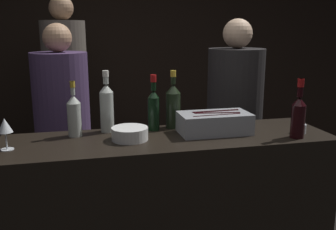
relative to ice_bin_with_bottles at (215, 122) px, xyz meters
The scene contains 14 objects.
wall_back_chalkboard 2.36m from the ice_bin_with_bottles, 96.79° to the left, with size 6.40×0.06×2.80m.
bar_counter 0.63m from the ice_bin_with_bottles, behind, with size 1.84×0.52×0.99m.
ice_bin_with_bottles is the anchor object (origin of this frame).
bowl_white 0.50m from the ice_bin_with_bottles, behind, with size 0.20×0.20×0.07m.
wine_glass 1.12m from the ice_bin_with_bottles, behind, with size 0.07×0.07×0.16m.
candle_votive 0.49m from the ice_bin_with_bottles, 13.69° to the right, with size 0.07×0.07×0.05m.
red_wine_bottle_tall 0.46m from the ice_bin_with_bottles, 25.27° to the right, with size 0.08×0.08×0.33m.
rose_wine_bottle 0.79m from the ice_bin_with_bottles, behind, with size 0.08×0.08×0.31m.
white_wine_bottle 0.63m from the ice_bin_with_bottles, 164.28° to the left, with size 0.08×0.08×0.36m.
champagne_bottle 0.28m from the ice_bin_with_bottles, 140.64° to the left, with size 0.09×0.09×0.35m.
red_wine_bottle_burgundy 0.37m from the ice_bin_with_bottles, 156.68° to the left, with size 0.07×0.07×0.33m.
person_in_hoodie 1.74m from the ice_bin_with_bottles, 120.05° to the left, with size 0.39×0.39×1.86m.
person_blond_tee 1.28m from the ice_bin_with_bottles, 134.49° to the left, with size 0.41×0.41×1.62m.
person_grey_polo 0.69m from the ice_bin_with_bottles, 57.17° to the left, with size 0.41×0.41×1.65m.
Camera 1 is at (-0.46, -1.68, 1.58)m, focal length 40.00 mm.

